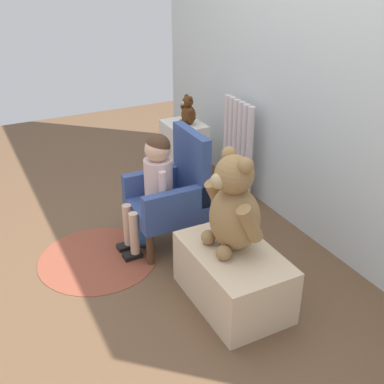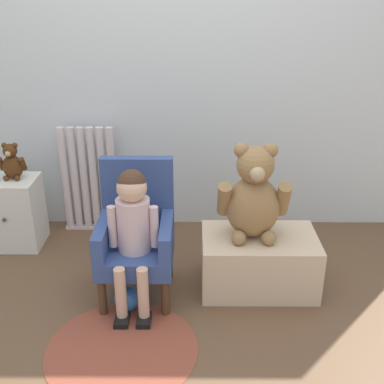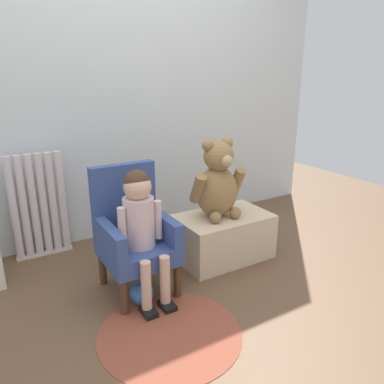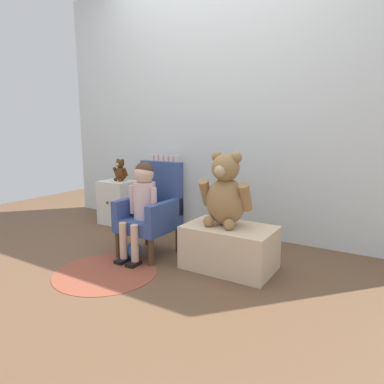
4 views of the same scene
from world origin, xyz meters
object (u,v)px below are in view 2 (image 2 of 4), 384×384
at_px(small_dresser, 13,212).
at_px(child_armchair, 137,233).
at_px(small_teddy_bear, 12,163).
at_px(child_figure, 133,220).
at_px(floor_rug, 122,349).
at_px(large_teddy_bear, 254,197).
at_px(radiator, 89,180).
at_px(toy_ball, 127,299).
at_px(low_bench, 259,261).

height_order(small_dresser, child_armchair, child_armchair).
relative_size(child_armchair, small_teddy_bear, 3.17).
height_order(child_figure, floor_rug, child_figure).
bearing_deg(child_armchair, large_teddy_bear, 4.49).
xyz_separation_m(large_teddy_bear, small_teddy_bear, (-1.42, 0.46, 0.01)).
xyz_separation_m(radiator, large_teddy_bear, (1.01, -0.66, 0.18)).
bearing_deg(small_teddy_bear, radiator, 24.88).
xyz_separation_m(radiator, floor_rug, (0.36, -1.19, -0.35)).
height_order(child_armchair, small_teddy_bear, child_armchair).
bearing_deg(toy_ball, small_teddy_bear, 137.56).
bearing_deg(toy_ball, floor_rug, -87.44).
distance_m(small_dresser, floor_rug, 1.29).
relative_size(child_figure, low_bench, 1.18).
xyz_separation_m(radiator, child_armchair, (0.39, -0.70, -0.01)).
bearing_deg(toy_ball, radiator, 111.43).
distance_m(child_armchair, low_bench, 0.69).
bearing_deg(small_dresser, large_teddy_bear, -16.86).
height_order(small_dresser, floor_rug, small_dresser).
relative_size(small_dresser, child_armchair, 0.62).
bearing_deg(floor_rug, large_teddy_bear, 40.04).
relative_size(radiator, low_bench, 1.16).
xyz_separation_m(radiator, small_teddy_bear, (-0.42, -0.19, 0.19)).
bearing_deg(small_teddy_bear, small_dresser, -147.23).
bearing_deg(child_figure, small_dresser, 144.35).
height_order(small_dresser, low_bench, small_dresser).
xyz_separation_m(child_figure, large_teddy_bear, (0.61, 0.16, 0.06)).
bearing_deg(floor_rug, child_armchair, 86.61).
xyz_separation_m(radiator, low_bench, (1.05, -0.67, -0.20)).
height_order(radiator, small_teddy_bear, radiator).
bearing_deg(radiator, child_armchair, -60.80).
height_order(child_figure, large_teddy_bear, large_teddy_bear).
xyz_separation_m(small_dresser, low_bench, (1.50, -0.46, -0.07)).
distance_m(child_figure, toy_ball, 0.42).
distance_m(large_teddy_bear, small_teddy_bear, 1.50).
distance_m(radiator, small_dresser, 0.51).
bearing_deg(low_bench, child_armchair, -177.16).
xyz_separation_m(large_teddy_bear, toy_ball, (-0.66, -0.24, -0.47)).
distance_m(small_dresser, small_teddy_bear, 0.33).
bearing_deg(toy_ball, child_figure, 60.36).
xyz_separation_m(small_dresser, large_teddy_bear, (1.46, -0.44, 0.31)).
bearing_deg(child_figure, large_teddy_bear, 14.88).
height_order(low_bench, large_teddy_bear, large_teddy_bear).
bearing_deg(radiator, small_teddy_bear, -155.12).
relative_size(low_bench, small_teddy_bear, 2.73).
bearing_deg(large_teddy_bear, small_dresser, 163.14).
distance_m(small_dresser, low_bench, 1.57).
bearing_deg(child_armchair, radiator, 119.20).
height_order(child_figure, small_teddy_bear, child_figure).
xyz_separation_m(low_bench, large_teddy_bear, (-0.05, 0.02, 0.38)).
bearing_deg(child_armchair, floor_rug, -93.39).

